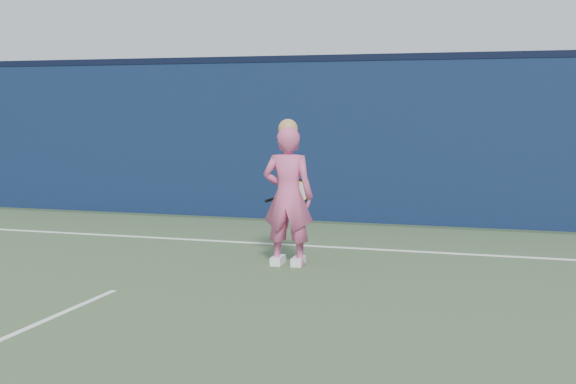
% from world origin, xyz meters
% --- Properties ---
extents(ground, '(80.00, 80.00, 0.00)m').
position_xyz_m(ground, '(0.00, 0.00, 0.00)').
color(ground, '#30472C').
rests_on(ground, ground).
extents(backstop_wall, '(24.00, 0.40, 2.50)m').
position_xyz_m(backstop_wall, '(0.00, 6.50, 1.25)').
color(backstop_wall, '#0D1D3B').
rests_on(backstop_wall, ground).
extents(wall_cap, '(24.00, 0.42, 0.10)m').
position_xyz_m(wall_cap, '(0.00, 6.50, 2.55)').
color(wall_cap, black).
rests_on(wall_cap, backstop_wall).
extents(player, '(0.60, 0.42, 1.67)m').
position_xyz_m(player, '(1.24, 2.76, 0.80)').
color(player, '#D25284').
rests_on(player, ground).
extents(racket, '(0.52, 0.29, 0.30)m').
position_xyz_m(racket, '(1.20, 3.25, 0.79)').
color(racket, black).
rests_on(racket, ground).
extents(court_lines, '(11.00, 12.04, 0.01)m').
position_xyz_m(court_lines, '(0.00, -0.33, 0.01)').
color(court_lines, white).
rests_on(court_lines, court_surface).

